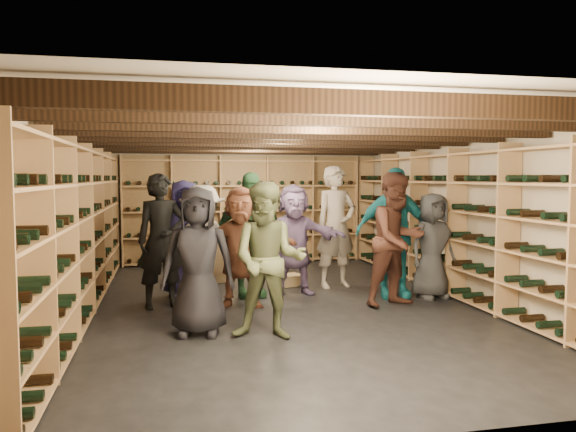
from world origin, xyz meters
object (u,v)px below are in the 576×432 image
at_px(person_6, 184,239).
at_px(person_4, 393,233).
at_px(person_0, 198,261).
at_px(person_1, 162,241).
at_px(person_10, 249,235).
at_px(person_11, 294,239).
at_px(person_12, 432,246).
at_px(crate_stack_left, 267,255).
at_px(crate_loose, 286,280).
at_px(person_5, 241,246).
at_px(person_2, 269,261).
at_px(person_8, 397,239).
at_px(crate_stack_right, 213,262).
at_px(person_7, 336,227).
at_px(person_9, 202,245).

bearing_deg(person_6, person_4, -17.18).
relative_size(person_0, person_1, 0.92).
height_order(person_10, person_11, person_10).
bearing_deg(person_11, person_12, -17.90).
bearing_deg(person_10, person_12, -21.28).
distance_m(person_10, person_12, 2.62).
height_order(crate_stack_left, crate_loose, crate_stack_left).
distance_m(person_5, person_6, 1.04).
relative_size(person_1, person_2, 1.06).
distance_m(person_1, person_10, 1.30).
distance_m(person_8, person_11, 1.56).
distance_m(crate_stack_right, person_5, 1.88).
distance_m(person_7, person_11, 0.87).
height_order(person_0, person_2, person_2).
relative_size(person_1, person_10, 0.99).
distance_m(person_2, person_6, 2.45).
xyz_separation_m(person_11, person_12, (1.87, -0.67, -0.06)).
xyz_separation_m(crate_stack_right, person_10, (0.42, -1.24, 0.56)).
bearing_deg(person_4, crate_stack_right, 153.03).
bearing_deg(crate_stack_left, person_4, -57.67).
distance_m(person_0, person_12, 3.57).
bearing_deg(person_9, person_6, 120.54).
relative_size(person_2, person_9, 1.04).
xyz_separation_m(crate_stack_left, person_6, (-1.50, -1.62, 0.51)).
height_order(person_2, person_4, person_4).
bearing_deg(person_4, person_2, -133.77).
distance_m(crate_stack_right, person_7, 2.12).
xyz_separation_m(crate_stack_right, person_4, (2.44, -1.71, 0.59)).
height_order(crate_stack_left, person_1, person_1).
bearing_deg(person_9, person_0, -89.51).
xyz_separation_m(person_2, person_5, (-0.09, 1.57, -0.04)).
xyz_separation_m(person_4, person_11, (-1.36, 0.49, -0.12)).
relative_size(person_10, person_12, 1.20).
bearing_deg(person_5, crate_stack_right, 108.36).
relative_size(person_2, person_4, 0.90).
relative_size(person_2, person_12, 1.12).
height_order(person_9, person_10, person_10).
height_order(person_1, person_8, person_8).
height_order(crate_stack_left, person_5, person_5).
bearing_deg(person_2, crate_loose, 92.83).
xyz_separation_m(crate_stack_left, person_10, (-0.58, -1.80, 0.56)).
bearing_deg(person_8, person_12, 9.10).
height_order(person_7, person_11, person_7).
distance_m(crate_stack_left, crate_loose, 1.14).
bearing_deg(person_11, person_4, -18.08).
bearing_deg(person_4, crate_loose, 146.96).
distance_m(crate_stack_left, person_12, 3.16).
bearing_deg(person_2, person_12, 47.80).
relative_size(crate_loose, person_10, 0.28).
distance_m(person_8, person_12, 0.78).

